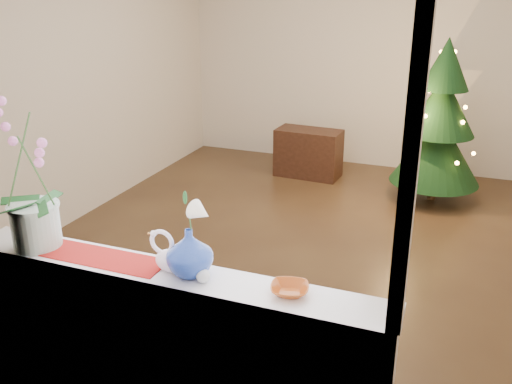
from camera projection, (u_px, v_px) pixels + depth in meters
ground at (305, 243)px, 5.09m from camera, size 5.00×5.00×0.00m
wall_back at (369, 56)px, 6.80m from camera, size 4.50×0.10×2.70m
wall_front at (146, 196)px, 2.44m from camera, size 4.50×0.10×2.70m
wall_left at (81, 76)px, 5.39m from camera, size 0.10×5.00×2.70m
window_apron at (163, 366)px, 2.80m from camera, size 2.20×0.08×0.88m
windowsill at (167, 275)px, 2.71m from camera, size 2.20×0.26×0.04m
window_frame at (144, 114)px, 2.34m from camera, size 2.22×0.06×1.60m
runner at (99, 257)px, 2.83m from camera, size 0.70×0.20×0.01m
orchid_pot at (28, 176)px, 2.82m from camera, size 0.27×0.27×0.77m
swan at (171, 252)px, 2.67m from camera, size 0.23×0.12×0.19m
blue_vase at (189, 249)px, 2.63m from camera, size 0.27×0.27×0.26m
lily at (187, 202)px, 2.55m from camera, size 0.15×0.08×0.20m
paperweight at (203, 276)px, 2.59m from camera, size 0.08×0.08×0.07m
amber_dish at (290, 290)px, 2.50m from camera, size 0.17×0.17×0.04m
xmas_tree at (440, 122)px, 5.83m from camera, size 1.15×1.15×1.69m
side_table at (308, 153)px, 6.73m from camera, size 0.77×0.42×0.56m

